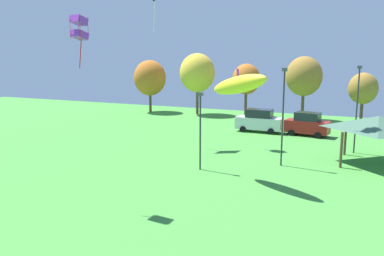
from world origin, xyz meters
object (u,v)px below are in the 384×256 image
parked_car_leftmost (259,121)px  park_pavilion (378,123)px  light_post_0 (357,105)px  treeline_tree_4 (363,89)px  light_post_2 (283,112)px  treeline_tree_1 (197,73)px  treeline_tree_3 (304,76)px  kite_flying_5 (79,28)px  parked_car_second_from_left (307,124)px  kite_flying_4 (239,85)px  treeline_tree_0 (150,78)px  treeline_tree_2 (246,79)px  light_post_3 (200,126)px

parked_car_leftmost → park_pavilion: park_pavilion is taller
light_post_0 → treeline_tree_4: (-0.00, 15.91, 0.11)m
park_pavilion → light_post_2: (-6.29, -3.25, 0.87)m
park_pavilion → treeline_tree_1: size_ratio=0.73×
park_pavilion → treeline_tree_3: 20.54m
kite_flying_5 → light_post_2: bearing=54.8°
parked_car_leftmost → parked_car_second_from_left: bearing=0.6°
kite_flying_4 → kite_flying_5: size_ratio=1.77×
parked_car_leftmost → treeline_tree_0: treeline_tree_0 is taller
treeline_tree_1 → parked_car_second_from_left: bearing=-29.6°
park_pavilion → treeline_tree_0: (-28.99, 17.20, 1.66)m
treeline_tree_2 → treeline_tree_4: treeline_tree_2 is taller
treeline_tree_1 → treeline_tree_3: size_ratio=1.05×
parked_car_leftmost → treeline_tree_0: bearing=155.2°
light_post_0 → light_post_3: (-9.64, -9.66, -0.85)m
treeline_tree_2 → treeline_tree_4: size_ratio=1.15×
kite_flying_4 → park_pavilion: 11.89m
parked_car_second_from_left → light_post_0: 7.93m
treeline_tree_3 → light_post_2: bearing=-84.7°
light_post_2 → treeline_tree_0: bearing=138.0°
treeline_tree_0 → treeline_tree_3: 20.71m
kite_flying_4 → light_post_2: kite_flying_4 is taller
light_post_2 → treeline_tree_2: size_ratio=1.04×
parked_car_second_from_left → treeline_tree_3: size_ratio=0.57×
parked_car_second_from_left → treeline_tree_3: treeline_tree_3 is taller
treeline_tree_3 → treeline_tree_4: (6.71, 0.31, -1.27)m
park_pavilion → treeline_tree_3: (-8.34, 18.63, 2.27)m
light_post_3 → kite_flying_4: bearing=-25.5°
kite_flying_4 → light_post_3: 4.67m
kite_flying_4 → treeline_tree_3: (-0.26, 26.79, -0.83)m
light_post_0 → treeline_tree_4: light_post_0 is taller
treeline_tree_0 → parked_car_leftmost: bearing=-25.2°
kite_flying_4 → kite_flying_5: 9.88m
treeline_tree_0 → treeline_tree_2: treeline_tree_0 is taller
parked_car_second_from_left → light_post_0: light_post_0 is taller
kite_flying_4 → treeline_tree_4: 27.94m
kite_flying_5 → treeline_tree_3: 34.36m
kite_flying_4 → parked_car_leftmost: bearing=100.3°
treeline_tree_4 → parked_car_leftmost: bearing=-133.2°
kite_flying_4 → kite_flying_5: (-6.45, -6.77, 3.17)m
light_post_3 → treeline_tree_0: bearing=126.6°
light_post_3 → treeline_tree_2: bearing=99.8°
kite_flying_5 → light_post_0: size_ratio=0.38×
kite_flying_4 → treeline_tree_0: treeline_tree_0 is taller
kite_flying_5 → light_post_2: kite_flying_5 is taller
parked_car_leftmost → treeline_tree_3: bearing=74.5°
kite_flying_4 → treeline_tree_0: 32.90m
light_post_2 → treeline_tree_1: treeline_tree_1 is taller
parked_car_leftmost → treeline_tree_1: 14.80m
treeline_tree_2 → treeline_tree_3: size_ratio=0.88×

